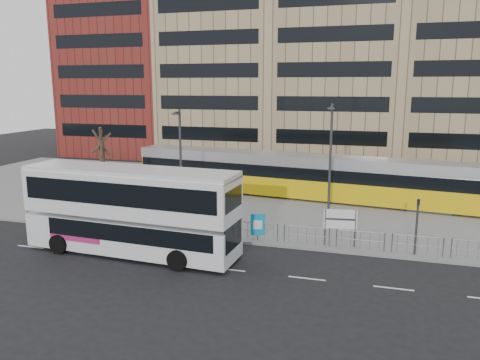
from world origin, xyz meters
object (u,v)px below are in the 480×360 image
(double_decker_bus, at_px, (131,208))
(station_sign, at_px, (340,221))
(ad_panel, at_px, (258,225))
(pedestrian, at_px, (111,193))
(traffic_light_east, at_px, (417,219))
(bare_tree, at_px, (100,125))
(lamp_post_east, at_px, (330,153))
(lamp_post_west, at_px, (180,153))
(tram, at_px, (304,176))
(traffic_light_west, at_px, (99,195))

(double_decker_bus, bearing_deg, station_sign, 23.39)
(ad_panel, relative_size, pedestrian, 0.96)
(traffic_light_east, relative_size, bare_tree, 0.40)
(station_sign, bearing_deg, pedestrian, 157.84)
(station_sign, distance_m, ad_panel, 4.77)
(lamp_post_east, bearing_deg, lamp_post_west, -172.82)
(tram, bearing_deg, double_decker_bus, -108.34)
(pedestrian, bearing_deg, tram, -47.64)
(traffic_light_west, xyz_separation_m, lamp_post_west, (3.20, 6.09, 2.03))
(tram, relative_size, traffic_light_west, 9.65)
(traffic_light_west, relative_size, traffic_light_east, 1.00)
(bare_tree, bearing_deg, traffic_light_east, -19.24)
(double_decker_bus, distance_m, traffic_light_west, 6.18)
(station_sign, distance_m, lamp_post_east, 8.10)
(pedestrian, distance_m, traffic_light_west, 5.34)
(tram, xyz_separation_m, lamp_post_west, (-8.63, -5.14, 2.25))
(pedestrian, relative_size, lamp_post_east, 0.22)
(bare_tree, bearing_deg, ad_panel, -28.78)
(station_sign, relative_size, lamp_post_east, 0.28)
(station_sign, bearing_deg, tram, 101.56)
(pedestrian, distance_m, bare_tree, 6.70)
(pedestrian, distance_m, lamp_post_west, 6.30)
(double_decker_bus, height_order, traffic_light_west, double_decker_bus)
(lamp_post_west, bearing_deg, traffic_light_west, -117.73)
(pedestrian, relative_size, traffic_light_east, 0.54)
(ad_panel, height_order, lamp_post_west, lamp_post_west)
(tram, bearing_deg, traffic_light_east, -48.91)
(ad_panel, distance_m, traffic_light_east, 8.82)
(pedestrian, height_order, traffic_light_east, traffic_light_east)
(lamp_post_west, distance_m, lamp_post_east, 11.11)
(traffic_light_west, bearing_deg, ad_panel, 5.57)
(traffic_light_west, distance_m, lamp_post_east, 16.23)
(tram, xyz_separation_m, bare_tree, (-16.82, -2.90, 3.96))
(double_decker_bus, distance_m, tram, 16.91)
(lamp_post_east, xyz_separation_m, bare_tree, (-19.21, 0.86, 1.47))
(lamp_post_east, height_order, bare_tree, lamp_post_east)
(traffic_light_west, bearing_deg, double_decker_bus, -33.58)
(ad_panel, bearing_deg, pedestrian, 142.98)
(traffic_light_west, relative_size, lamp_post_east, 0.40)
(station_sign, bearing_deg, bare_tree, 150.94)
(double_decker_bus, relative_size, traffic_light_east, 3.92)
(bare_tree, bearing_deg, traffic_light_west, -59.13)
(station_sign, relative_size, pedestrian, 1.28)
(double_decker_bus, bearing_deg, traffic_light_west, 141.94)
(lamp_post_east, bearing_deg, station_sign, -79.45)
(lamp_post_west, relative_size, bare_tree, 0.94)
(lamp_post_east, bearing_deg, pedestrian, -170.62)
(tram, bearing_deg, lamp_post_west, -142.35)
(pedestrian, distance_m, traffic_light_east, 22.35)
(tram, distance_m, station_sign, 11.86)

